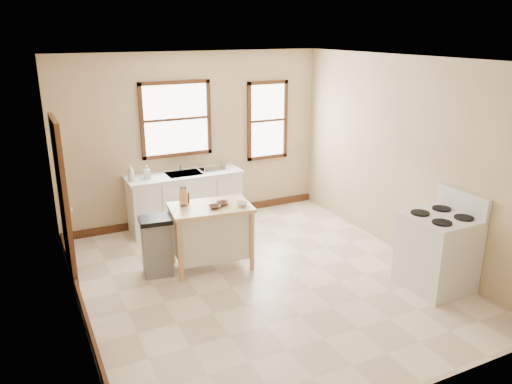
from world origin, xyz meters
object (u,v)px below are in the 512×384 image
at_px(kitchen_island, 211,236).
at_px(gas_stove, 438,242).
at_px(bowl_a, 215,207).
at_px(trash_bin, 157,246).
at_px(bowl_b, 223,203).
at_px(soap_bottle_b, 147,172).
at_px(soap_bottle_a, 131,173).
at_px(dish_rack, 212,167).
at_px(pepper_grinder, 188,198).
at_px(knife_block, 183,198).
at_px(bowl_c, 242,204).

xyz_separation_m(kitchen_island, gas_stove, (2.32, -1.80, 0.18)).
xyz_separation_m(bowl_a, trash_bin, (-0.75, 0.20, -0.50)).
bearing_deg(trash_bin, bowl_b, -0.73).
bearing_deg(gas_stove, soap_bottle_b, 130.17).
relative_size(soap_bottle_a, bowl_a, 1.63).
xyz_separation_m(dish_rack, trash_bin, (-1.36, -1.43, -0.57)).
distance_m(soap_bottle_b, gas_stove, 4.34).
bearing_deg(dish_rack, gas_stove, -64.47).
bearing_deg(bowl_a, pepper_grinder, 124.75).
xyz_separation_m(soap_bottle_b, knife_block, (0.15, -1.31, -0.04)).
height_order(soap_bottle_a, dish_rack, soap_bottle_a).
relative_size(dish_rack, pepper_grinder, 2.63).
relative_size(bowl_b, trash_bin, 0.22).
bearing_deg(bowl_c, gas_stove, -39.81).
xyz_separation_m(soap_bottle_a, trash_bin, (-0.02, -1.40, -0.65)).
bearing_deg(knife_block, soap_bottle_b, 120.59).
relative_size(soap_bottle_a, kitchen_island, 0.24).
height_order(dish_rack, bowl_b, dish_rack).
height_order(soap_bottle_b, gas_stove, gas_stove).
bearing_deg(trash_bin, soap_bottle_b, 86.30).
distance_m(dish_rack, gas_stove, 3.74).
height_order(knife_block, gas_stove, gas_stove).
relative_size(soap_bottle_b, bowl_a, 1.32).
xyz_separation_m(soap_bottle_a, soap_bottle_b, (0.25, 0.01, -0.03)).
height_order(bowl_c, gas_stove, gas_stove).
relative_size(pepper_grinder, bowl_a, 0.94).
distance_m(dish_rack, bowl_c, 1.72).
bearing_deg(bowl_c, pepper_grinder, 145.13).
relative_size(dish_rack, knife_block, 1.97).
distance_m(bowl_c, trash_bin, 1.26).
height_order(pepper_grinder, bowl_c, pepper_grinder).
height_order(soap_bottle_b, bowl_c, soap_bottle_b).
height_order(soap_bottle_b, knife_block, soap_bottle_b).
distance_m(dish_rack, knife_block, 1.62).
distance_m(knife_block, bowl_a, 0.45).
xyz_separation_m(soap_bottle_a, bowl_b, (0.88, -1.52, -0.15)).
bearing_deg(bowl_a, trash_bin, 165.41).
xyz_separation_m(pepper_grinder, bowl_c, (0.61, -0.43, -0.05)).
bearing_deg(pepper_grinder, soap_bottle_a, 111.31).
bearing_deg(kitchen_island, bowl_b, -6.35).
xyz_separation_m(kitchen_island, pepper_grinder, (-0.23, 0.24, 0.52)).
relative_size(kitchen_island, pepper_grinder, 7.17).
bearing_deg(soap_bottle_b, dish_rack, 5.75).
relative_size(pepper_grinder, trash_bin, 0.19).
bearing_deg(knife_block, bowl_a, -18.56).
bearing_deg(pepper_grinder, knife_block, -145.34).
xyz_separation_m(dish_rack, gas_stove, (1.70, -3.32, -0.35)).
xyz_separation_m(soap_bottle_b, trash_bin, (-0.27, -1.42, -0.62)).
height_order(soap_bottle_b, dish_rack, soap_bottle_b).
bearing_deg(dish_rack, bowl_c, -99.52).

